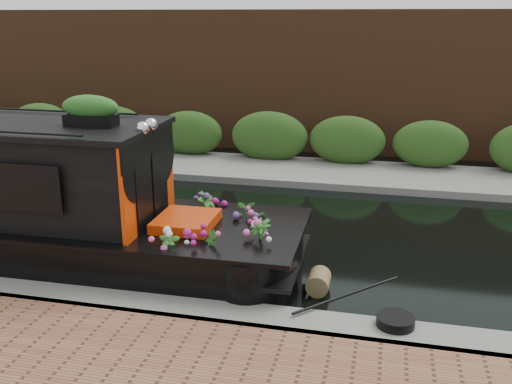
# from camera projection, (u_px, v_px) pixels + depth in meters

# --- Properties ---
(ground) EXTENTS (80.00, 80.00, 0.00)m
(ground) POSITION_uv_depth(u_px,v_px,m) (203.00, 229.00, 10.70)
(ground) COLOR black
(ground) RESTS_ON ground
(near_bank_coping) EXTENTS (40.00, 0.60, 0.50)m
(near_bank_coping) POSITION_uv_depth(u_px,v_px,m) (126.00, 316.00, 7.63)
(near_bank_coping) COLOR slate
(near_bank_coping) RESTS_ON ground
(far_bank_path) EXTENTS (40.00, 2.40, 0.34)m
(far_bank_path) POSITION_uv_depth(u_px,v_px,m) (255.00, 172.00, 14.60)
(far_bank_path) COLOR slate
(far_bank_path) RESTS_ON ground
(far_hedge) EXTENTS (40.00, 1.10, 2.80)m
(far_hedge) POSITION_uv_depth(u_px,v_px,m) (262.00, 163.00, 15.44)
(far_hedge) COLOR #284B19
(far_hedge) RESTS_ON ground
(far_brick_wall) EXTENTS (40.00, 1.00, 8.00)m
(far_brick_wall) POSITION_uv_depth(u_px,v_px,m) (277.00, 147.00, 17.39)
(far_brick_wall) COLOR #53311C
(far_brick_wall) RESTS_ON ground
(rope_fender) EXTENTS (0.32, 0.44, 0.32)m
(rope_fender) POSITION_uv_depth(u_px,v_px,m) (319.00, 282.00, 8.25)
(rope_fender) COLOR brown
(rope_fender) RESTS_ON ground
(coiled_mooring_rope) EXTENTS (0.46, 0.46, 0.12)m
(coiled_mooring_rope) POSITION_uv_depth(u_px,v_px,m) (395.00, 321.00, 6.90)
(coiled_mooring_rope) COLOR black
(coiled_mooring_rope) RESTS_ON near_bank_coping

